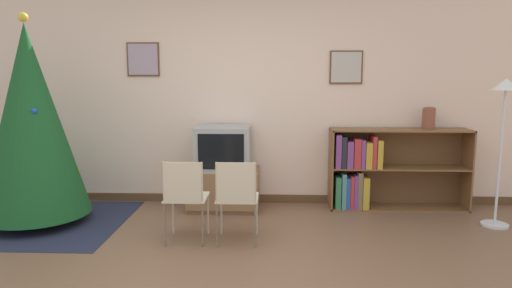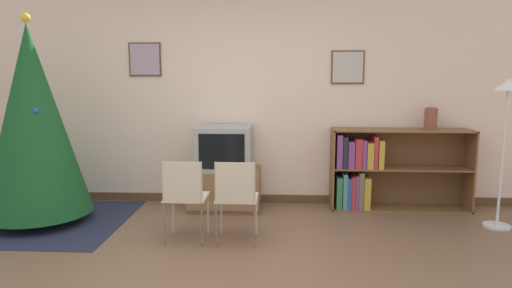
{
  "view_description": "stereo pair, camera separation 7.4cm",
  "coord_description": "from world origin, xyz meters",
  "px_view_note": "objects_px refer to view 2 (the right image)",
  "views": [
    {
      "loc": [
        0.41,
        -3.35,
        1.63
      ],
      "look_at": [
        0.23,
        1.27,
        0.91
      ],
      "focal_mm": 32.0,
      "sensor_mm": 36.0,
      "label": 1
    },
    {
      "loc": [
        0.48,
        -3.34,
        1.63
      ],
      "look_at": [
        0.23,
        1.27,
        0.91
      ],
      "focal_mm": 32.0,
      "sensor_mm": 36.0,
      "label": 2
    }
  ],
  "objects_px": {
    "television": "(224,148)",
    "bookshelf": "(375,170)",
    "folding_chair_right": "(236,196)",
    "tv_console": "(225,189)",
    "vase": "(431,118)",
    "standing_lamp": "(506,114)",
    "folding_chair_left": "(184,195)",
    "christmas_tree": "(33,121)"
  },
  "relations": [
    {
      "from": "television",
      "to": "bookshelf",
      "type": "height_order",
      "value": "television"
    },
    {
      "from": "folding_chair_right",
      "to": "bookshelf",
      "type": "relative_size",
      "value": 0.5
    },
    {
      "from": "tv_console",
      "to": "bookshelf",
      "type": "xyz_separation_m",
      "value": [
        1.8,
        0.11,
        0.23
      ]
    },
    {
      "from": "bookshelf",
      "to": "vase",
      "type": "xyz_separation_m",
      "value": [
        0.63,
        0.02,
        0.63
      ]
    },
    {
      "from": "folding_chair_right",
      "to": "bookshelf",
      "type": "bearing_deg",
      "value": 38.75
    },
    {
      "from": "television",
      "to": "standing_lamp",
      "type": "distance_m",
      "value": 3.07
    },
    {
      "from": "folding_chair_left",
      "to": "folding_chair_right",
      "type": "bearing_deg",
      "value": 0.0
    },
    {
      "from": "tv_console",
      "to": "folding_chair_left",
      "type": "distance_m",
      "value": 1.19
    },
    {
      "from": "folding_chair_right",
      "to": "folding_chair_left",
      "type": "bearing_deg",
      "value": 180.0
    },
    {
      "from": "television",
      "to": "christmas_tree",
      "type": "bearing_deg",
      "value": -163.29
    },
    {
      "from": "folding_chair_left",
      "to": "folding_chair_right",
      "type": "xyz_separation_m",
      "value": [
        0.5,
        0.0,
        0.0
      ]
    },
    {
      "from": "tv_console",
      "to": "folding_chair_left",
      "type": "height_order",
      "value": "folding_chair_left"
    },
    {
      "from": "folding_chair_right",
      "to": "standing_lamp",
      "type": "distance_m",
      "value": 2.91
    },
    {
      "from": "folding_chair_left",
      "to": "tv_console",
      "type": "bearing_deg",
      "value": 77.77
    },
    {
      "from": "tv_console",
      "to": "folding_chair_left",
      "type": "bearing_deg",
      "value": -102.23
    },
    {
      "from": "christmas_tree",
      "to": "folding_chair_right",
      "type": "xyz_separation_m",
      "value": [
        2.24,
        -0.54,
        -0.65
      ]
    },
    {
      "from": "tv_console",
      "to": "folding_chair_right",
      "type": "relative_size",
      "value": 1.03
    },
    {
      "from": "folding_chair_left",
      "to": "vase",
      "type": "relative_size",
      "value": 3.14
    },
    {
      "from": "tv_console",
      "to": "vase",
      "type": "bearing_deg",
      "value": 2.9
    },
    {
      "from": "bookshelf",
      "to": "standing_lamp",
      "type": "height_order",
      "value": "standing_lamp"
    },
    {
      "from": "tv_console",
      "to": "television",
      "type": "xyz_separation_m",
      "value": [
        0.0,
        -0.0,
        0.5
      ]
    },
    {
      "from": "folding_chair_right",
      "to": "television",
      "type": "bearing_deg",
      "value": 102.26
    },
    {
      "from": "christmas_tree",
      "to": "tv_console",
      "type": "bearing_deg",
      "value": 16.78
    },
    {
      "from": "tv_console",
      "to": "vase",
      "type": "relative_size",
      "value": 3.23
    },
    {
      "from": "folding_chair_right",
      "to": "tv_console",
      "type": "bearing_deg",
      "value": 102.23
    },
    {
      "from": "folding_chair_left",
      "to": "bookshelf",
      "type": "relative_size",
      "value": 0.5
    },
    {
      "from": "folding_chair_right",
      "to": "vase",
      "type": "height_order",
      "value": "vase"
    },
    {
      "from": "folding_chair_left",
      "to": "bookshelf",
      "type": "bearing_deg",
      "value": 31.32
    },
    {
      "from": "bookshelf",
      "to": "vase",
      "type": "relative_size",
      "value": 6.3
    },
    {
      "from": "tv_console",
      "to": "christmas_tree",
      "type": "bearing_deg",
      "value": -163.22
    },
    {
      "from": "folding_chair_left",
      "to": "standing_lamp",
      "type": "distance_m",
      "value": 3.38
    },
    {
      "from": "folding_chair_left",
      "to": "vase",
      "type": "distance_m",
      "value": 3.04
    },
    {
      "from": "folding_chair_right",
      "to": "standing_lamp",
      "type": "xyz_separation_m",
      "value": [
        2.74,
        0.63,
        0.74
      ]
    },
    {
      "from": "vase",
      "to": "standing_lamp",
      "type": "bearing_deg",
      "value": -49.25
    },
    {
      "from": "tv_console",
      "to": "television",
      "type": "relative_size",
      "value": 1.32
    },
    {
      "from": "tv_console",
      "to": "folding_chair_right",
      "type": "bearing_deg",
      "value": -77.77
    },
    {
      "from": "tv_console",
      "to": "folding_chair_left",
      "type": "xyz_separation_m",
      "value": [
        -0.25,
        -1.14,
        0.23
      ]
    },
    {
      "from": "folding_chair_left",
      "to": "folding_chair_right",
      "type": "relative_size",
      "value": 1.0
    },
    {
      "from": "television",
      "to": "standing_lamp",
      "type": "height_order",
      "value": "standing_lamp"
    },
    {
      "from": "folding_chair_right",
      "to": "bookshelf",
      "type": "xyz_separation_m",
      "value": [
        1.56,
        1.25,
        0.0
      ]
    },
    {
      "from": "bookshelf",
      "to": "vase",
      "type": "distance_m",
      "value": 0.89
    },
    {
      "from": "folding_chair_left",
      "to": "vase",
      "type": "bearing_deg",
      "value": 25.28
    }
  ]
}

